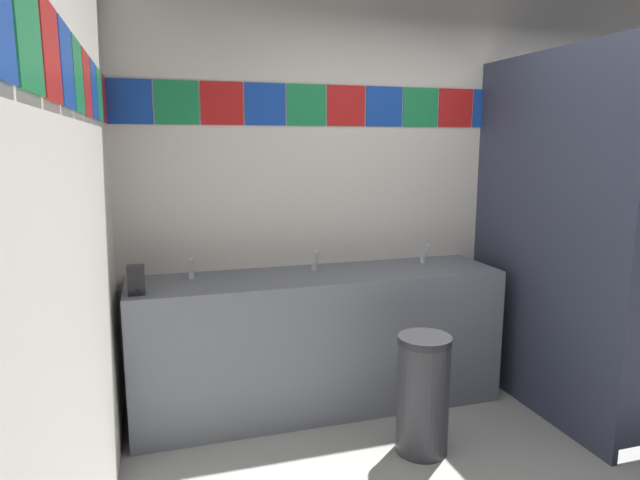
# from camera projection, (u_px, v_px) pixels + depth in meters

# --- Properties ---
(wall_back) EXTENTS (4.29, 0.09, 2.85)m
(wall_back) POSITION_uv_depth(u_px,v_px,m) (433.00, 179.00, 3.91)
(wall_back) COLOR silver
(wall_back) RESTS_ON ground_plane
(wall_side) EXTENTS (0.09, 3.39, 2.85)m
(wall_side) POSITION_uv_depth(u_px,v_px,m) (56.00, 229.00, 1.65)
(wall_side) COLOR silver
(wall_side) RESTS_ON ground_plane
(vanity_counter) EXTENTS (2.32, 0.56, 0.88)m
(vanity_counter) POSITION_uv_depth(u_px,v_px,m) (319.00, 339.00, 3.51)
(vanity_counter) COLOR slate
(vanity_counter) RESTS_ON ground_plane
(faucet_left) EXTENTS (0.04, 0.10, 0.14)m
(faucet_left) POSITION_uv_depth(u_px,v_px,m) (191.00, 271.00, 3.29)
(faucet_left) COLOR silver
(faucet_left) RESTS_ON vanity_counter
(faucet_center) EXTENTS (0.04, 0.10, 0.14)m
(faucet_center) POSITION_uv_depth(u_px,v_px,m) (315.00, 263.00, 3.51)
(faucet_center) COLOR silver
(faucet_center) RESTS_ON vanity_counter
(faucet_right) EXTENTS (0.04, 0.10, 0.14)m
(faucet_right) POSITION_uv_depth(u_px,v_px,m) (424.00, 256.00, 3.73)
(faucet_right) COLOR silver
(faucet_right) RESTS_ON vanity_counter
(soap_dispenser) EXTENTS (0.09, 0.09, 0.16)m
(soap_dispenser) POSITION_uv_depth(u_px,v_px,m) (136.00, 280.00, 2.96)
(soap_dispenser) COLOR black
(soap_dispenser) RESTS_ON vanity_counter
(stall_divider) EXTENTS (0.92, 1.39, 2.22)m
(stall_divider) POSITION_uv_depth(u_px,v_px,m) (595.00, 243.00, 3.18)
(stall_divider) COLOR #33384C
(stall_divider) RESTS_ON ground_plane
(toilet) EXTENTS (0.39, 0.49, 0.74)m
(toilet) POSITION_uv_depth(u_px,v_px,m) (578.00, 341.00, 3.89)
(toilet) COLOR white
(toilet) RESTS_ON ground_plane
(trash_bin) EXTENTS (0.29, 0.29, 0.66)m
(trash_bin) POSITION_uv_depth(u_px,v_px,m) (423.00, 394.00, 3.00)
(trash_bin) COLOR #333338
(trash_bin) RESTS_ON ground_plane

